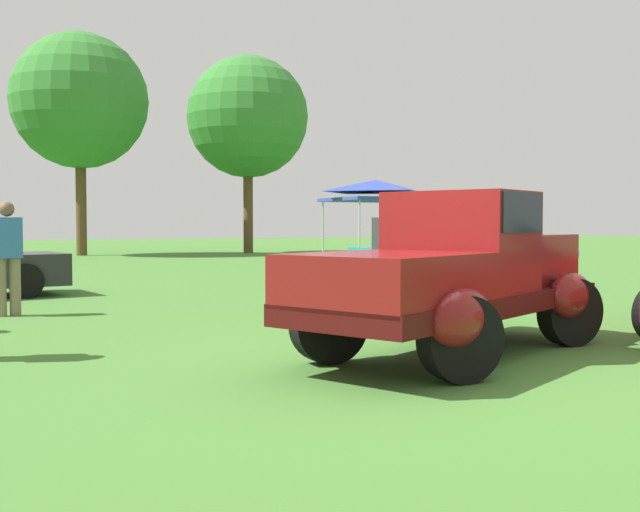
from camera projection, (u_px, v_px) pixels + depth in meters
ground_plane at (438, 365)px, 7.37m from camera, size 120.00×120.00×0.00m
feature_pickup_truck at (456, 272)px, 7.91m from camera, size 4.46×3.17×1.70m
show_car_teal at (433, 255)px, 18.27m from camera, size 3.94×1.94×1.22m
spectator_between_cars at (386, 254)px, 11.43m from camera, size 0.31×0.44×1.69m
spectator_far_side at (7, 254)px, 11.17m from camera, size 0.42×0.28×1.69m
canopy_tent_left_field at (376, 189)px, 23.41m from camera, size 2.72×2.72×2.71m
treeline_mid_left at (80, 101)px, 32.02m from camera, size 5.71×5.71×9.40m
treeline_center at (248, 117)px, 34.82m from camera, size 5.57×5.57×9.04m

